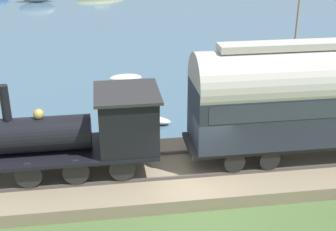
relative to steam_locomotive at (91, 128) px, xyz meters
The scene contains 8 objects.
ground_plane 4.33m from the steam_locomotive, 109.55° to the right, with size 200.00×200.00×0.00m, color #476033.
rail_embankment 4.03m from the steam_locomotive, 90.00° to the right, with size 4.64×56.00×0.59m.
steam_locomotive is the anchor object (origin of this frame).
passenger_coach 8.63m from the steam_locomotive, 90.00° to the right, with size 2.30×10.37×4.41m.
sailboat_black 11.49m from the steam_locomotive, 58.84° to the right, with size 1.60×5.01×7.19m.
rowboat_far_out 5.23m from the steam_locomotive, 24.13° to the left, with size 1.52×2.50×0.48m.
rowboat_off_pier 11.22m from the steam_locomotive, ahead, with size 0.76×1.90×0.48m.
rowboat_mid_harbor 5.94m from the steam_locomotive, 24.31° to the right, with size 1.82×2.73×0.36m.
Camera 1 is at (-13.68, 2.98, 9.09)m, focal length 50.00 mm.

